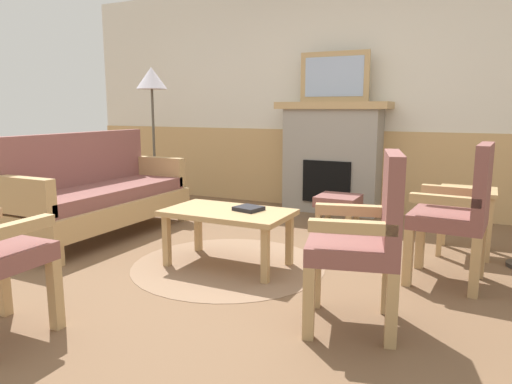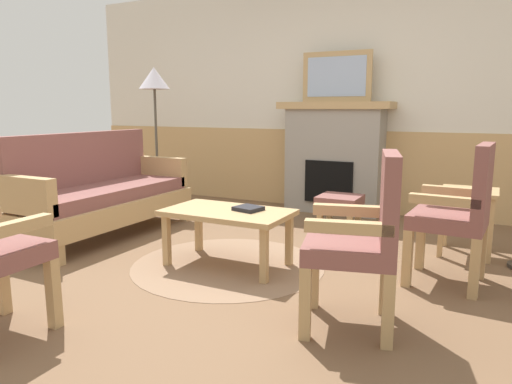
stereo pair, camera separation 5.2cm
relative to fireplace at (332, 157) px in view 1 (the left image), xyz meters
name	(u,v)px [view 1 (the left image)]	position (x,y,z in m)	size (l,w,h in m)	color
ground_plane	(235,271)	(0.00, -2.35, -0.65)	(14.00, 14.00, 0.00)	brown
wall_back	(340,99)	(0.00, 0.25, 0.66)	(7.20, 0.14, 2.70)	silver
fireplace	(332,157)	(0.00, 0.00, 0.00)	(1.30, 0.44, 1.28)	gray
framed_picture	(334,77)	(0.00, 0.00, 0.91)	(0.80, 0.04, 0.56)	tan
couch	(100,195)	(-1.64, -2.02, -0.26)	(0.70, 1.80, 0.98)	tan
coffee_table	(228,217)	(-0.11, -2.25, -0.27)	(0.96, 0.56, 0.44)	tan
round_rug	(229,265)	(-0.11, -2.25, -0.65)	(1.50, 1.50, 0.01)	#896B51
book_on_table	(249,208)	(0.03, -2.19, -0.20)	(0.19, 0.18, 0.03)	black
footstool	(338,203)	(0.34, -0.85, -0.37)	(0.40, 0.40, 0.36)	tan
armchair_near_fireplace	(460,208)	(1.49, -1.88, -0.11)	(0.51, 0.51, 0.98)	tan
armchair_by_window_left	(366,233)	(1.08, -2.83, -0.11)	(0.58, 0.58, 0.98)	tan
side_table	(467,203)	(1.51, -1.09, -0.22)	(0.44, 0.44, 0.55)	tan
floor_lamp_by_couch	(152,87)	(-1.96, -0.79, 0.80)	(0.36, 0.36, 1.68)	#332D28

